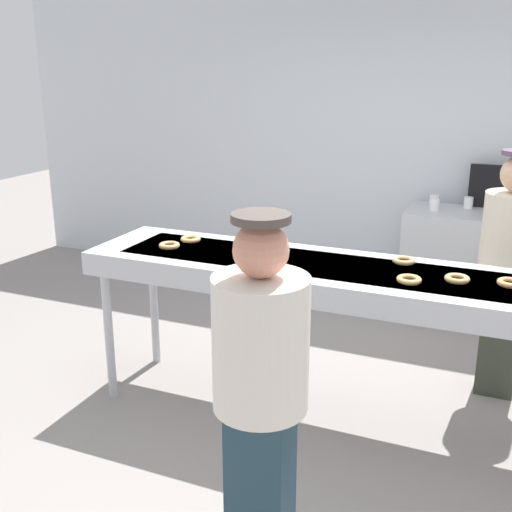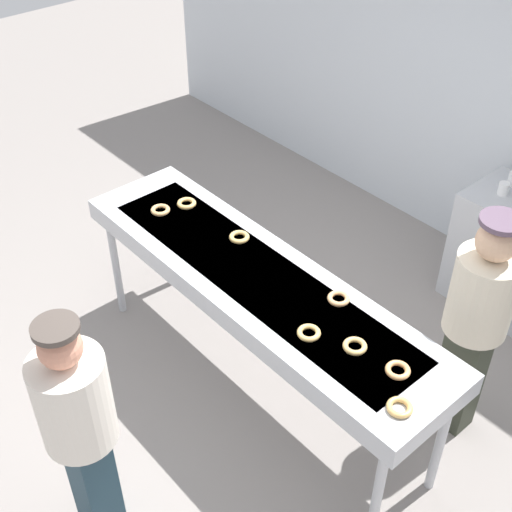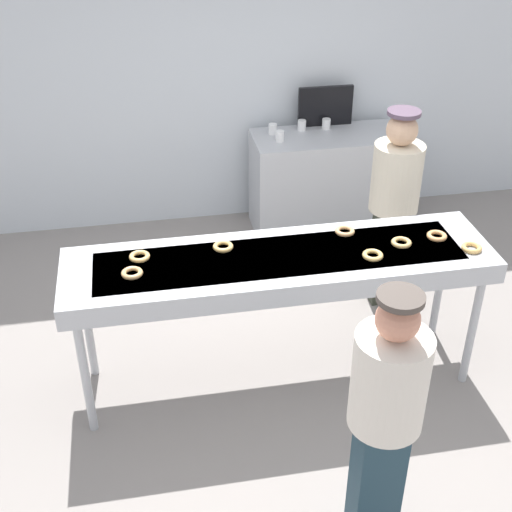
{
  "view_description": "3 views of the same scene",
  "coord_description": "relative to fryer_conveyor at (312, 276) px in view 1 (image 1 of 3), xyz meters",
  "views": [
    {
      "loc": [
        1.03,
        -3.27,
        2.1
      ],
      "look_at": [
        -0.39,
        0.09,
        0.97
      ],
      "focal_mm": 43.61,
      "sensor_mm": 36.0,
      "label": 1
    },
    {
      "loc": [
        2.37,
        -2.08,
        3.64
      ],
      "look_at": [
        -0.17,
        0.15,
        0.96
      ],
      "focal_mm": 48.2,
      "sensor_mm": 36.0,
      "label": 2
    },
    {
      "loc": [
        -0.82,
        -3.61,
        3.32
      ],
      "look_at": [
        -0.13,
        0.11,
        0.95
      ],
      "focal_mm": 48.73,
      "sensor_mm": 36.0,
      "label": 3
    }
  ],
  "objects": [
    {
      "name": "paper_cup_3",
      "position": [
        0.67,
        2.19,
        0.05
      ],
      "size": [
        0.08,
        0.08,
        0.09
      ],
      "primitive_type": "cylinder",
      "color": "white",
      "rests_on": "prep_counter"
    },
    {
      "name": "paper_cup_0",
      "position": [
        0.42,
        1.98,
        0.05
      ],
      "size": [
        0.08,
        0.08,
        0.09
      ],
      "primitive_type": "cylinder",
      "color": "white",
      "rests_on": "prep_counter"
    },
    {
      "name": "glazed_donut_7",
      "position": [
        -0.34,
        0.15,
        0.09
      ],
      "size": [
        0.15,
        0.15,
        0.03
      ],
      "primitive_type": "torus",
      "rotation": [
        0.0,
        0.0,
        1.74
      ],
      "color": "#E0B566",
      "rests_on": "fryer_conveyor"
    },
    {
      "name": "glazed_donut_4",
      "position": [
        0.48,
        0.2,
        0.09
      ],
      "size": [
        0.14,
        0.14,
        0.03
      ],
      "primitive_type": "torus",
      "rotation": [
        0.0,
        0.0,
        1.66
      ],
      "color": "#E4AA6E",
      "rests_on": "fryer_conveyor"
    },
    {
      "name": "worker_baker",
      "position": [
        1.04,
        0.77,
        0.01
      ],
      "size": [
        0.37,
        0.37,
        1.61
      ],
      "rotation": [
        0.0,
        0.0,
        3.43
      ],
      "color": "#33382B",
      "rests_on": "ground"
    },
    {
      "name": "customer_waiting",
      "position": [
        0.23,
        -1.34,
        0.0
      ],
      "size": [
        0.36,
        0.36,
        1.6
      ],
      "rotation": [
        0.0,
        0.0,
        -0.26
      ],
      "color": "#213B49",
      "rests_on": "ground"
    },
    {
      "name": "prep_counter",
      "position": [
        0.91,
        2.03,
        -0.46
      ],
      "size": [
        1.42,
        0.59,
        0.93
      ],
      "primitive_type": "cube",
      "color": "#B7BABF",
      "rests_on": "ground"
    },
    {
      "name": "glazed_donut_3",
      "position": [
        1.06,
        0.03,
        0.09
      ],
      "size": [
        0.17,
        0.17,
        0.03
      ],
      "primitive_type": "torus",
      "rotation": [
        0.0,
        0.0,
        1.97
      ],
      "color": "#EEA865",
      "rests_on": "fryer_conveyor"
    },
    {
      "name": "glazed_donut_1",
      "position": [
        0.8,
        -0.01,
        0.09
      ],
      "size": [
        0.18,
        0.18,
        0.03
      ],
      "primitive_type": "torus",
      "rotation": [
        0.0,
        0.0,
        1.06
      ],
      "color": "#DBB168",
      "rests_on": "fryer_conveyor"
    },
    {
      "name": "paper_cup_2",
      "position": [
        0.9,
        2.19,
        0.05
      ],
      "size": [
        0.08,
        0.08,
        0.09
      ],
      "primitive_type": "cylinder",
      "color": "white",
      "rests_on": "prep_counter"
    },
    {
      "name": "paper_cup_1",
      "position": [
        0.39,
        2.15,
        0.05
      ],
      "size": [
        0.08,
        0.08,
        0.09
      ],
      "primitive_type": "cylinder",
      "color": "white",
      "rests_on": "prep_counter"
    },
    {
      "name": "back_wall",
      "position": [
        0.0,
        2.48,
        0.5
      ],
      "size": [
        8.0,
        0.12,
        2.84
      ],
      "primitive_type": "cube",
      "color": "silver",
      "rests_on": "ground"
    },
    {
      "name": "glazed_donut_5",
      "position": [
        0.57,
        -0.12,
        0.09
      ],
      "size": [
        0.15,
        0.15,
        0.03
      ],
      "primitive_type": "torus",
      "rotation": [
        0.0,
        0.0,
        1.4
      ],
      "color": "#E0B666",
      "rests_on": "fryer_conveyor"
    },
    {
      "name": "fryer_conveyor",
      "position": [
        0.0,
        0.0,
        0.0
      ],
      "size": [
        2.73,
        0.7,
        1.0
      ],
      "color": "#B7BABF",
      "rests_on": "ground"
    },
    {
      "name": "glazed_donut_2",
      "position": [
        -0.92,
        -0.05,
        0.09
      ],
      "size": [
        0.18,
        0.18,
        0.03
      ],
      "primitive_type": "torus",
      "rotation": [
        0.0,
        0.0,
        2.05
      ],
      "color": "#DFAA6B",
      "rests_on": "fryer_conveyor"
    },
    {
      "name": "menu_display",
      "position": [
        0.91,
        2.28,
        0.19
      ],
      "size": [
        0.51,
        0.04,
        0.37
      ],
      "primitive_type": "cube",
      "color": "black",
      "rests_on": "prep_counter"
    },
    {
      "name": "ground_plane",
      "position": [
        0.0,
        0.0,
        -0.92
      ],
      "size": [
        16.0,
        16.0,
        0.0
      ],
      "primitive_type": "plane",
      "color": "gray"
    },
    {
      "name": "glazed_donut_0",
      "position": [
        -0.87,
        0.13,
        0.09
      ],
      "size": [
        0.15,
        0.15,
        0.03
      ],
      "primitive_type": "torus",
      "rotation": [
        0.0,
        0.0,
        0.17
      ],
      "color": "#E9B767",
      "rests_on": "fryer_conveyor"
    }
  ]
}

